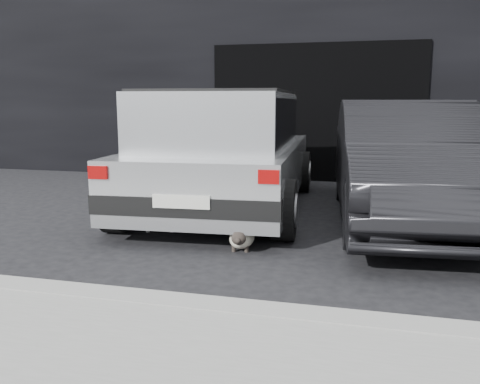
% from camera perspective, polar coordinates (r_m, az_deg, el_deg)
% --- Properties ---
extents(ground, '(80.00, 80.00, 0.00)m').
position_cam_1_polar(ground, '(6.36, -4.61, -3.72)').
color(ground, black).
rests_on(ground, ground).
extents(building_facade, '(34.00, 4.00, 5.00)m').
position_cam_1_polar(building_facade, '(11.92, 9.72, 14.71)').
color(building_facade, black).
rests_on(building_facade, ground).
extents(garage_opening, '(4.00, 0.10, 2.60)m').
position_cam_1_polar(garage_opening, '(9.88, 8.53, 8.75)').
color(garage_opening, black).
rests_on(garage_opening, ground).
extents(curb, '(18.00, 0.25, 0.12)m').
position_cam_1_polar(curb, '(3.69, -2.97, -13.15)').
color(curb, gray).
rests_on(curb, ground).
extents(silver_hatchback, '(2.48, 4.63, 1.66)m').
position_cam_1_polar(silver_hatchback, '(7.12, -1.67, 5.19)').
color(silver_hatchback, silver).
rests_on(silver_hatchback, ground).
extents(second_car, '(2.06, 4.80, 1.54)m').
position_cam_1_polar(second_car, '(6.70, 18.20, 3.21)').
color(second_car, black).
rests_on(second_car, ground).
extents(cat_siamese, '(0.32, 0.78, 0.27)m').
position_cam_1_polar(cat_siamese, '(5.30, 0.17, -5.14)').
color(cat_siamese, beige).
rests_on(cat_siamese, ground).
extents(cat_white, '(0.68, 0.37, 0.34)m').
position_cam_1_polar(cat_white, '(6.09, -8.65, -2.84)').
color(cat_white, white).
rests_on(cat_white, ground).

